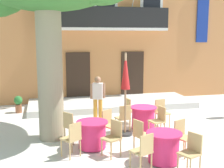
% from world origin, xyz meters
% --- Properties ---
extents(ground_plane, '(120.00, 120.00, 0.00)m').
position_xyz_m(ground_plane, '(0.00, 0.00, 0.00)').
color(ground_plane, silver).
extents(building_facade, '(13.00, 5.09, 7.50)m').
position_xyz_m(building_facade, '(-0.57, 6.99, 3.75)').
color(building_facade, '#CC844C').
rests_on(building_facade, ground).
extents(entrance_step_platform, '(7.06, 2.47, 0.25)m').
position_xyz_m(entrance_step_platform, '(-0.57, 3.76, 0.12)').
color(entrance_step_platform, silver).
rests_on(entrance_step_platform, ground).
extents(cafe_table_near_tree, '(0.86, 0.86, 0.76)m').
position_xyz_m(cafe_table_near_tree, '(-0.32, 0.34, 0.39)').
color(cafe_table_near_tree, '#E52D66').
rests_on(cafe_table_near_tree, ground).
extents(cafe_chair_near_tree_0, '(0.47, 0.47, 0.91)m').
position_xyz_m(cafe_chair_near_tree_0, '(-0.54, 1.06, 0.53)').
color(cafe_chair_near_tree_0, tan).
rests_on(cafe_chair_near_tree_0, ground).
extents(cafe_chair_near_tree_1, '(0.47, 0.47, 0.91)m').
position_xyz_m(cafe_chair_near_tree_1, '(-1.04, 0.13, 0.53)').
color(cafe_chair_near_tree_1, tan).
rests_on(cafe_chair_near_tree_1, ground).
extents(cafe_chair_near_tree_2, '(0.48, 0.48, 0.91)m').
position_xyz_m(cafe_chair_near_tree_2, '(-0.06, -0.37, 0.53)').
color(cafe_chair_near_tree_2, tan).
rests_on(cafe_chair_near_tree_2, ground).
extents(cafe_chair_near_tree_3, '(0.47, 0.47, 0.91)m').
position_xyz_m(cafe_chair_near_tree_3, '(0.41, 0.55, 0.53)').
color(cafe_chair_near_tree_3, tan).
rests_on(cafe_chair_near_tree_3, ground).
extents(cafe_table_middle, '(0.86, 0.86, 0.76)m').
position_xyz_m(cafe_table_middle, '(-2.22, -0.92, 0.39)').
color(cafe_table_middle, '#E52D66').
rests_on(cafe_table_middle, ground).
extents(cafe_chair_middle_0, '(0.55, 0.55, 0.91)m').
position_xyz_m(cafe_chair_middle_0, '(-1.63, -0.45, 0.53)').
color(cafe_chair_middle_0, tan).
rests_on(cafe_chair_middle_0, ground).
extents(cafe_chair_middle_1, '(0.56, 0.56, 0.91)m').
position_xyz_m(cafe_chair_middle_1, '(-2.73, -0.36, 0.53)').
color(cafe_chair_middle_1, tan).
rests_on(cafe_chair_middle_1, ground).
extents(cafe_chair_middle_2, '(0.56, 0.56, 0.91)m').
position_xyz_m(cafe_chair_middle_2, '(-2.80, -1.40, 0.53)').
color(cafe_chair_middle_2, tan).
rests_on(cafe_chair_middle_2, ground).
extents(cafe_chair_middle_3, '(0.55, 0.55, 0.91)m').
position_xyz_m(cafe_chair_middle_3, '(-1.77, -1.52, 0.53)').
color(cafe_chair_middle_3, tan).
rests_on(cafe_chair_middle_3, ground).
extents(cafe_table_front, '(0.86, 0.86, 0.76)m').
position_xyz_m(cafe_table_front, '(-0.69, -2.23, 0.39)').
color(cafe_table_front, '#E52D66').
rests_on(cafe_table_front, ground).
extents(cafe_chair_front_0, '(0.53, 0.53, 0.91)m').
position_xyz_m(cafe_chair_front_0, '(-1.35, -2.61, 0.53)').
color(cafe_chair_front_0, tan).
rests_on(cafe_chair_front_0, ground).
extents(cafe_chair_front_1, '(0.53, 0.53, 0.91)m').
position_xyz_m(cafe_chair_front_1, '(-0.31, -2.89, 0.53)').
color(cafe_chair_front_1, tan).
rests_on(cafe_chair_front_1, ground).
extents(cafe_chair_front_2, '(0.52, 0.52, 0.91)m').
position_xyz_m(cafe_chair_front_2, '(-0.03, -1.88, 0.53)').
color(cafe_chair_front_2, tan).
rests_on(cafe_chair_front_2, ground).
extents(cafe_chair_front_3, '(0.52, 0.52, 0.91)m').
position_xyz_m(cafe_chair_front_3, '(-1.04, -1.57, 0.53)').
color(cafe_chair_front_3, tan).
rests_on(cafe_chair_front_3, ground).
extents(cafe_umbrella, '(0.44, 0.44, 2.55)m').
position_xyz_m(cafe_umbrella, '(-1.04, -0.05, 1.67)').
color(cafe_umbrella, '#997A56').
rests_on(cafe_umbrella, ground).
extents(ground_planter_left, '(0.32, 0.32, 0.69)m').
position_xyz_m(ground_planter_left, '(-4.45, 3.54, 0.39)').
color(ground_planter_left, '#995638').
rests_on(ground_planter_left, ground).
extents(pedestrian_mid_plaza, '(0.53, 0.32, 1.66)m').
position_xyz_m(pedestrian_mid_plaza, '(-1.62, 1.39, 0.94)').
color(pedestrian_mid_plaza, gold).
rests_on(pedestrian_mid_plaza, ground).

